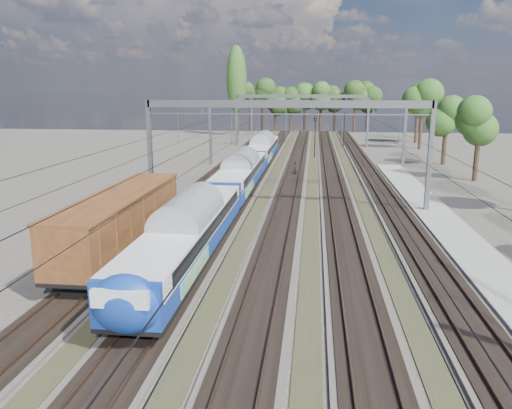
# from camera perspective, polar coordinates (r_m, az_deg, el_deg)

# --- Properties ---
(track_bed) EXTENTS (21.00, 130.00, 0.34)m
(track_bed) POSITION_cam_1_polar(r_m,az_deg,el_deg) (56.72, 4.21, 3.09)
(track_bed) COLOR #47423A
(track_bed) RESTS_ON ground
(platform) EXTENTS (3.00, 70.00, 0.30)m
(platform) POSITION_cam_1_polar(r_m,az_deg,el_deg) (33.75, 23.12, -4.75)
(platform) COLOR gray
(platform) RESTS_ON ground
(catenary) EXTENTS (25.65, 130.00, 9.00)m
(catenary) POSITION_cam_1_polar(r_m,az_deg,el_deg) (63.64, 4.92, 9.86)
(catenary) COLOR slate
(catenary) RESTS_ON ground
(tree_belt) EXTENTS (39.48, 102.65, 11.52)m
(tree_belt) POSITION_cam_1_polar(r_m,az_deg,el_deg) (100.65, 10.57, 11.66)
(tree_belt) COLOR black
(tree_belt) RESTS_ON ground
(poplar) EXTENTS (4.40, 4.40, 19.04)m
(poplar) POSITION_cam_1_polar(r_m,az_deg,el_deg) (110.14, -2.23, 14.06)
(poplar) COLOR black
(poplar) RESTS_ON ground
(emu_train) EXTENTS (2.86, 60.46, 4.18)m
(emu_train) POSITION_cam_1_polar(r_m,az_deg,el_deg) (46.91, -1.78, 3.95)
(emu_train) COLOR black
(emu_train) RESTS_ON ground
(freight_boxcar) EXTENTS (3.00, 14.48, 3.73)m
(freight_boxcar) POSITION_cam_1_polar(r_m,az_deg,el_deg) (30.73, -15.15, -1.69)
(freight_boxcar) COLOR black
(freight_boxcar) RESTS_ON ground
(worker) EXTENTS (0.52, 0.66, 1.61)m
(worker) POSITION_cam_1_polar(r_m,az_deg,el_deg) (58.52, 4.57, 4.09)
(worker) COLOR black
(worker) RESTS_ON ground
(signal_near) EXTENTS (0.43, 0.40, 6.10)m
(signal_near) POSITION_cam_1_polar(r_m,az_deg,el_deg) (74.22, 6.77, 8.30)
(signal_near) COLOR black
(signal_near) RESTS_ON ground
(signal_far) EXTENTS (0.40, 0.36, 6.20)m
(signal_far) POSITION_cam_1_polar(r_m,az_deg,el_deg) (89.95, 10.05, 9.04)
(signal_far) COLOR black
(signal_far) RESTS_ON ground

